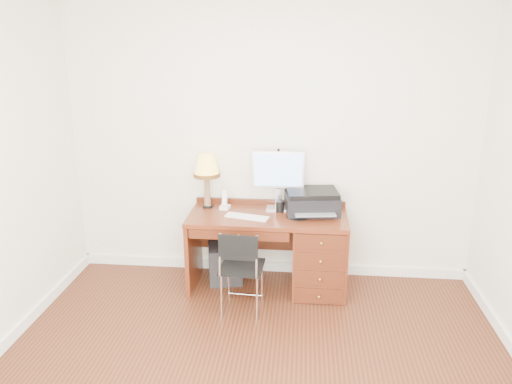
# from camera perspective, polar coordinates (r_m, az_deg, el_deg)

# --- Properties ---
(ground) EXTENTS (4.00, 4.00, 0.00)m
(ground) POSITION_cam_1_polar(r_m,az_deg,el_deg) (3.87, -0.38, -20.43)
(ground) COLOR #3A1A0D
(ground) RESTS_ON ground
(room_shell) EXTENTS (4.00, 4.00, 4.00)m
(room_shell) POSITION_cam_1_polar(r_m,az_deg,el_deg) (4.35, 0.51, -14.83)
(room_shell) COLOR silver
(room_shell) RESTS_ON ground
(desk) EXTENTS (1.50, 0.67, 0.75)m
(desk) POSITION_cam_1_polar(r_m,az_deg,el_deg) (4.85, 5.15, -6.46)
(desk) COLOR maroon
(desk) RESTS_ON ground
(monitor) EXTENTS (0.50, 0.17, 0.57)m
(monitor) POSITION_cam_1_polar(r_m,az_deg,el_deg) (4.82, 2.57, 2.22)
(monitor) COLOR silver
(monitor) RESTS_ON desk
(keyboard) EXTENTS (0.42, 0.21, 0.02)m
(keyboard) POSITION_cam_1_polar(r_m,az_deg,el_deg) (4.66, -1.05, -2.85)
(keyboard) COLOR white
(keyboard) RESTS_ON desk
(mouse_pad) EXTENTS (0.22, 0.22, 0.04)m
(mouse_pad) POSITION_cam_1_polar(r_m,az_deg,el_deg) (4.69, 4.81, -2.70)
(mouse_pad) COLOR black
(mouse_pad) RESTS_ON desk
(printer) EXTENTS (0.54, 0.45, 0.22)m
(printer) POSITION_cam_1_polar(r_m,az_deg,el_deg) (4.80, 6.41, -1.08)
(printer) COLOR black
(printer) RESTS_ON desk
(leg_lamp) EXTENTS (0.26, 0.26, 0.53)m
(leg_lamp) POSITION_cam_1_polar(r_m,az_deg,el_deg) (4.86, -5.67, 2.62)
(leg_lamp) COLOR black
(leg_lamp) RESTS_ON desk
(phone) EXTENTS (0.10, 0.10, 0.19)m
(phone) POSITION_cam_1_polar(r_m,az_deg,el_deg) (4.88, -3.57, -1.36)
(phone) COLOR white
(phone) RESTS_ON desk
(pen_cup) EXTENTS (0.08, 0.08, 0.10)m
(pen_cup) POSITION_cam_1_polar(r_m,az_deg,el_deg) (4.81, 2.76, -1.66)
(pen_cup) COLOR black
(pen_cup) RESTS_ON desk
(chair) EXTENTS (0.39, 0.39, 0.79)m
(chair) POSITION_cam_1_polar(r_m,az_deg,el_deg) (4.39, -1.72, -8.18)
(chair) COLOR black
(chair) RESTS_ON ground
(equipment_box) EXTENTS (0.39, 0.39, 0.38)m
(equipment_box) POSITION_cam_1_polar(r_m,az_deg,el_deg) (5.07, -3.55, -8.13)
(equipment_box) COLOR black
(equipment_box) RESTS_ON ground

